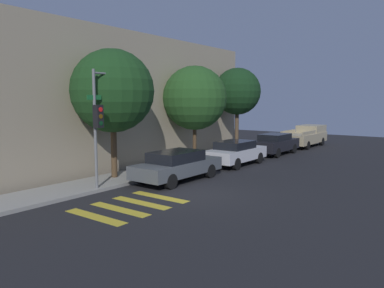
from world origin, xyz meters
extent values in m
plane|color=black|center=(0.00, 0.00, 0.00)|extent=(60.00, 60.00, 0.00)
cube|color=gray|center=(0.00, 4.33, 0.07)|extent=(26.00, 2.25, 0.14)
cube|color=gray|center=(0.00, 8.85, 3.64)|extent=(26.00, 6.00, 7.28)
cube|color=gold|center=(-4.22, 0.80, 0.00)|extent=(0.45, 2.60, 0.00)
cube|color=gold|center=(-3.19, 0.80, 0.00)|extent=(0.45, 2.60, 0.00)
cube|color=gold|center=(-2.17, 0.80, 0.00)|extent=(0.45, 2.60, 0.00)
cube|color=gold|center=(-1.14, 0.80, 0.00)|extent=(0.45, 2.60, 0.00)
cylinder|color=slate|center=(-2.00, 3.45, 2.45)|extent=(0.12, 0.12, 4.90)
cube|color=black|center=(-2.00, 3.24, 3.05)|extent=(0.30, 0.30, 0.90)
cylinder|color=red|center=(-2.00, 3.08, 3.32)|extent=(0.18, 0.02, 0.18)
cylinder|color=#593D0A|center=(-2.00, 3.08, 3.05)|extent=(0.18, 0.02, 0.18)
cylinder|color=#0C3819|center=(-2.00, 3.08, 2.78)|extent=(0.18, 0.02, 0.18)
cube|color=#19662D|center=(-2.00, 3.45, 3.79)|extent=(0.70, 0.02, 0.18)
cylinder|color=slate|center=(-0.92, 3.45, 4.75)|extent=(2.17, 0.08, 0.08)
sphere|color=#F9E5B2|center=(0.17, 3.45, 4.65)|extent=(0.36, 0.36, 0.36)
cube|color=#4C5156|center=(1.54, 2.10, 0.62)|extent=(4.69, 1.79, 0.59)
cube|color=black|center=(1.43, 2.10, 1.15)|extent=(2.44, 1.58, 0.47)
cylinder|color=black|center=(3.00, 2.91, 0.33)|extent=(0.65, 0.22, 0.65)
cylinder|color=black|center=(3.00, 1.29, 0.33)|extent=(0.65, 0.22, 0.65)
cylinder|color=black|center=(0.09, 2.91, 0.33)|extent=(0.65, 0.22, 0.65)
cylinder|color=black|center=(0.09, 1.29, 0.33)|extent=(0.65, 0.22, 0.65)
cube|color=silver|center=(6.81, 2.10, 0.64)|extent=(4.26, 1.77, 0.64)
cube|color=black|center=(6.70, 2.10, 1.18)|extent=(2.21, 1.56, 0.43)
cylinder|color=black|center=(8.13, 2.90, 0.33)|extent=(0.65, 0.22, 0.65)
cylinder|color=black|center=(8.13, 1.30, 0.33)|extent=(0.65, 0.22, 0.65)
cylinder|color=black|center=(5.49, 2.90, 0.33)|extent=(0.65, 0.22, 0.65)
cylinder|color=black|center=(5.49, 1.30, 0.33)|extent=(0.65, 0.22, 0.65)
cube|color=black|center=(12.12, 2.10, 0.67)|extent=(4.41, 1.71, 0.68)
cube|color=black|center=(12.01, 2.10, 1.22)|extent=(2.29, 1.50, 0.42)
cylinder|color=black|center=(13.49, 2.86, 0.33)|extent=(0.65, 0.22, 0.65)
cylinder|color=black|center=(13.49, 1.34, 0.33)|extent=(0.65, 0.22, 0.65)
cylinder|color=black|center=(10.76, 2.86, 0.33)|extent=(0.65, 0.22, 0.65)
cylinder|color=black|center=(10.76, 1.34, 0.33)|extent=(0.65, 0.22, 0.65)
cube|color=tan|center=(17.65, 2.10, 0.70)|extent=(5.44, 1.90, 0.76)
cube|color=tan|center=(19.14, 2.10, 1.37)|extent=(2.45, 1.75, 0.57)
cube|color=tan|center=(16.29, 2.94, 1.22)|extent=(2.72, 0.08, 0.28)
cube|color=tan|center=(16.29, 1.26, 1.22)|extent=(2.72, 0.08, 0.28)
cylinder|color=black|center=(19.33, 2.96, 0.33)|extent=(0.65, 0.22, 0.65)
cylinder|color=black|center=(19.33, 1.24, 0.33)|extent=(0.65, 0.22, 0.65)
cylinder|color=black|center=(15.96, 2.96, 0.33)|extent=(0.65, 0.22, 0.65)
cylinder|color=black|center=(15.96, 1.24, 0.33)|extent=(0.65, 0.22, 0.65)
cylinder|color=#4C3823|center=(-0.09, 4.54, 1.34)|extent=(0.27, 0.27, 2.69)
sphere|color=#193D19|center=(-0.09, 4.54, 4.10)|extent=(3.77, 3.77, 3.77)
cylinder|color=#4C3823|center=(6.16, 4.54, 1.21)|extent=(0.22, 0.22, 2.41)
sphere|color=#234C1E|center=(6.16, 4.54, 3.82)|extent=(3.75, 3.75, 3.75)
cylinder|color=brown|center=(11.09, 4.54, 1.55)|extent=(0.27, 0.27, 3.09)
sphere|color=#143316|center=(11.09, 4.54, 4.30)|extent=(3.22, 3.22, 3.22)
camera|label=1|loc=(-11.57, -8.56, 3.66)|focal=35.00mm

